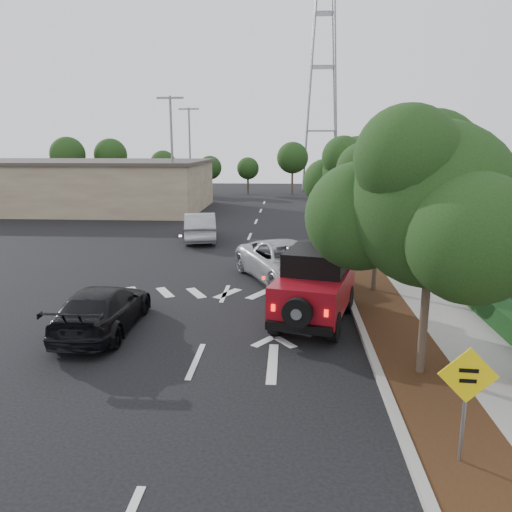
# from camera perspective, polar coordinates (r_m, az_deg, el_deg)

# --- Properties ---
(ground) EXTENTS (120.00, 120.00, 0.00)m
(ground) POSITION_cam_1_polar(r_m,az_deg,el_deg) (13.36, -6.88, -11.82)
(ground) COLOR black
(ground) RESTS_ON ground
(curb) EXTENTS (0.20, 70.00, 0.15)m
(curb) POSITION_cam_1_polar(r_m,az_deg,el_deg) (24.66, 8.89, -0.24)
(curb) COLOR #9E9B93
(curb) RESTS_ON ground
(planting_strip) EXTENTS (1.80, 70.00, 0.12)m
(planting_strip) POSITION_cam_1_polar(r_m,az_deg,el_deg) (24.77, 11.19, -0.30)
(planting_strip) COLOR black
(planting_strip) RESTS_ON ground
(sidewalk) EXTENTS (2.00, 70.00, 0.12)m
(sidewalk) POSITION_cam_1_polar(r_m,az_deg,el_deg) (25.09, 15.50, -0.36)
(sidewalk) COLOR gray
(sidewalk) RESTS_ON ground
(hedge) EXTENTS (0.80, 70.00, 0.80)m
(hedge) POSITION_cam_1_polar(r_m,az_deg,el_deg) (25.34, 18.64, 0.35)
(hedge) COLOR black
(hedge) RESTS_ON ground
(commercial_building) EXTENTS (22.00, 12.00, 4.00)m
(commercial_building) POSITION_cam_1_polar(r_m,az_deg,el_deg) (45.92, -20.00, 7.53)
(commercial_building) COLOR #7F6A58
(commercial_building) RESTS_ON ground
(transmission_tower) EXTENTS (7.00, 4.00, 28.00)m
(transmission_tower) POSITION_cam_1_polar(r_m,az_deg,el_deg) (60.31, 7.27, 7.33)
(transmission_tower) COLOR slate
(transmission_tower) RESTS_ON ground
(street_tree_near) EXTENTS (3.80, 3.80, 5.92)m
(street_tree_near) POSITION_cam_1_polar(r_m,az_deg,el_deg) (13.11, 18.18, -12.90)
(street_tree_near) COLOR black
(street_tree_near) RESTS_ON ground
(street_tree_mid) EXTENTS (3.20, 3.20, 5.32)m
(street_tree_mid) POSITION_cam_1_polar(r_m,az_deg,el_deg) (19.52, 13.20, -4.09)
(street_tree_mid) COLOR black
(street_tree_mid) RESTS_ON ground
(street_tree_far) EXTENTS (3.40, 3.40, 5.62)m
(street_tree_far) POSITION_cam_1_polar(r_m,az_deg,el_deg) (25.75, 10.91, 0.07)
(street_tree_far) COLOR black
(street_tree_far) RESTS_ON ground
(light_pole_a) EXTENTS (2.00, 0.22, 9.00)m
(light_pole_a) POSITION_cam_1_polar(r_m,az_deg,el_deg) (39.35, -9.31, 4.45)
(light_pole_a) COLOR slate
(light_pole_a) RESTS_ON ground
(light_pole_b) EXTENTS (2.00, 0.22, 9.00)m
(light_pole_b) POSITION_cam_1_polar(r_m,az_deg,el_deg) (51.20, -7.41, 6.38)
(light_pole_b) COLOR slate
(light_pole_b) RESTS_ON ground
(red_jeep) EXTENTS (2.92, 4.67, 2.29)m
(red_jeep) POSITION_cam_1_polar(r_m,az_deg,el_deg) (15.93, 6.86, -3.29)
(red_jeep) COLOR black
(red_jeep) RESTS_ON ground
(silver_suv_ahead) EXTENTS (4.89, 6.45, 1.63)m
(silver_suv_ahead) POSITION_cam_1_polar(r_m,az_deg,el_deg) (20.33, 3.50, -0.73)
(silver_suv_ahead) COLOR #AEB0B6
(silver_suv_ahead) RESTS_ON ground
(black_suv_oncoming) EXTENTS (1.97, 4.76, 1.38)m
(black_suv_oncoming) POSITION_cam_1_polar(r_m,az_deg,el_deg) (15.74, -17.11, -5.78)
(black_suv_oncoming) COLOR black
(black_suv_oncoming) RESTS_ON ground
(silver_sedan_oncoming) EXTENTS (2.59, 5.17, 1.63)m
(silver_sedan_oncoming) POSITION_cam_1_polar(r_m,az_deg,el_deg) (29.35, -6.41, 3.37)
(silver_sedan_oncoming) COLOR #989A9F
(silver_sedan_oncoming) RESTS_ON ground
(parked_suv) EXTENTS (4.91, 2.33, 1.62)m
(parked_suv) POSITION_cam_1_polar(r_m,az_deg,el_deg) (39.80, -12.65, 5.57)
(parked_suv) COLOR #A7AAAF
(parked_suv) RESTS_ON ground
(speed_hump_sign) EXTENTS (1.00, 0.11, 2.13)m
(speed_hump_sign) POSITION_cam_1_polar(r_m,az_deg,el_deg) (9.40, 22.93, -13.89)
(speed_hump_sign) COLOR slate
(speed_hump_sign) RESTS_ON ground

